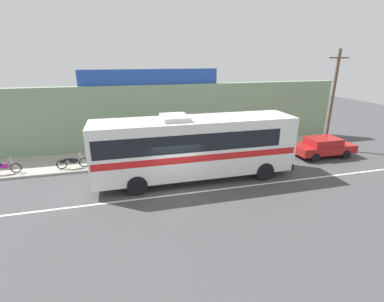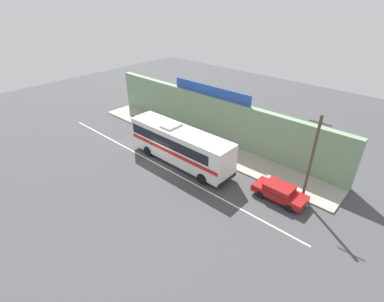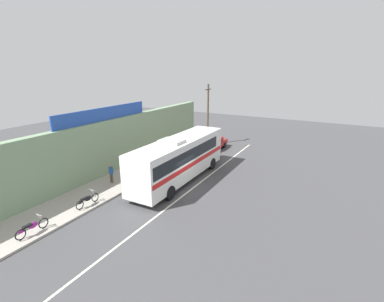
{
  "view_description": "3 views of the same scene",
  "coord_description": "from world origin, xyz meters",
  "views": [
    {
      "loc": [
        -2.53,
        -13.21,
        6.73
      ],
      "look_at": [
        1.41,
        2.04,
        1.3
      ],
      "focal_mm": 25.63,
      "sensor_mm": 36.0,
      "label": 1
    },
    {
      "loc": [
        18.08,
        -15.91,
        14.88
      ],
      "look_at": [
        3.08,
        0.65,
        2.11
      ],
      "focal_mm": 26.78,
      "sensor_mm": 36.0,
      "label": 2
    },
    {
      "loc": [
        -17.35,
        -10.41,
        9.17
      ],
      "look_at": [
        3.32,
        0.88,
        2.04
      ],
      "focal_mm": 26.11,
      "sensor_mm": 36.0,
      "label": 3
    }
  ],
  "objects": [
    {
      "name": "sidewalk_slab",
      "position": [
        0.0,
        5.2,
        0.07
      ],
      "size": [
        30.0,
        3.6,
        0.14
      ],
      "primitive_type": "cube",
      "color": "#A8A399",
      "rests_on": "ground_plane"
    },
    {
      "name": "storefront_facade",
      "position": [
        0.0,
        7.35,
        2.4
      ],
      "size": [
        30.0,
        0.7,
        4.8
      ],
      "primitive_type": "cube",
      "color": "gray",
      "rests_on": "ground_plane"
    },
    {
      "name": "motorcycle_green",
      "position": [
        -9.64,
        4.05,
        0.57
      ],
      "size": [
        1.96,
        0.56,
        0.94
      ],
      "color": "black",
      "rests_on": "sidewalk_slab"
    },
    {
      "name": "motorcycle_purple",
      "position": [
        -5.77,
        3.99,
        0.57
      ],
      "size": [
        1.93,
        0.56,
        0.94
      ],
      "color": "black",
      "rests_on": "sidewalk_slab"
    },
    {
      "name": "storefront_billboard",
      "position": [
        -0.32,
        7.35,
        5.35
      ],
      "size": [
        10.05,
        0.12,
        1.1
      ],
      "primitive_type": "cube",
      "color": "#234CAD",
      "rests_on": "storefront_facade"
    },
    {
      "name": "pedestrian_near_shop",
      "position": [
        -2.07,
        5.34,
        1.05
      ],
      "size": [
        0.3,
        0.48,
        1.57
      ],
      "color": "brown",
      "rests_on": "sidewalk_slab"
    },
    {
      "name": "intercity_bus",
      "position": [
        1.21,
        0.92,
        2.07
      ],
      "size": [
        11.27,
        2.68,
        3.78
      ],
      "color": "white",
      "rests_on": "ground_plane"
    },
    {
      "name": "road_center_stripe",
      "position": [
        0.0,
        -0.8,
        0.0
      ],
      "size": [
        30.0,
        0.14,
        0.01
      ],
      "primitive_type": "cube",
      "color": "silver",
      "rests_on": "ground_plane"
    },
    {
      "name": "utility_pole",
      "position": [
        12.42,
        3.71,
        3.84
      ],
      "size": [
        1.6,
        0.22,
        7.13
      ],
      "color": "brown",
      "rests_on": "sidewalk_slab"
    },
    {
      "name": "parked_car",
      "position": [
        11.04,
        2.25,
        0.74
      ],
      "size": [
        4.23,
        1.85,
        1.37
      ],
      "color": "maroon",
      "rests_on": "ground_plane"
    },
    {
      "name": "ground_plane",
      "position": [
        0.0,
        0.0,
        0.0
      ],
      "size": [
        70.0,
        70.0,
        0.0
      ],
      "primitive_type": "plane",
      "color": "#444447"
    }
  ]
}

